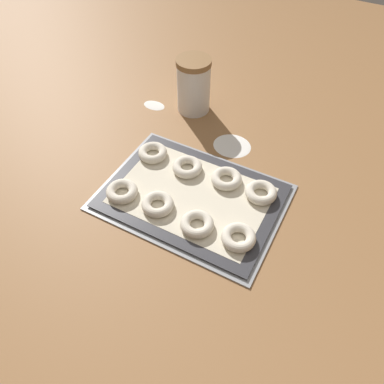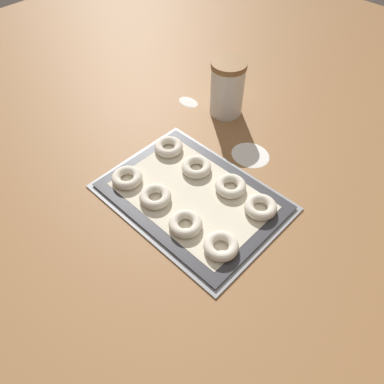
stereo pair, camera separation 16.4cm
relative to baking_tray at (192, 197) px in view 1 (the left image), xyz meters
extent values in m
plane|color=olive|center=(0.02, 0.01, 0.00)|extent=(2.80, 2.80, 0.00)
cube|color=#93969B|center=(0.00, 0.00, 0.00)|extent=(0.44, 0.32, 0.01)
cube|color=#333338|center=(0.00, 0.00, 0.01)|extent=(0.42, 0.30, 0.00)
cube|color=beige|center=(0.00, 0.00, 0.01)|extent=(0.36, 0.24, 0.00)
torus|color=silver|center=(-0.15, -0.08, 0.02)|extent=(0.08, 0.08, 0.02)
torus|color=silver|center=(-0.05, -0.07, 0.02)|extent=(0.08, 0.08, 0.02)
torus|color=silver|center=(0.06, -0.08, 0.02)|extent=(0.08, 0.08, 0.02)
torus|color=silver|center=(0.15, -0.07, 0.02)|extent=(0.08, 0.08, 0.02)
torus|color=silver|center=(-0.16, 0.07, 0.02)|extent=(0.08, 0.08, 0.02)
torus|color=silver|center=(-0.05, 0.07, 0.02)|extent=(0.08, 0.08, 0.02)
torus|color=silver|center=(0.06, 0.08, 0.02)|extent=(0.08, 0.08, 0.02)
torus|color=silver|center=(0.15, 0.08, 0.02)|extent=(0.08, 0.08, 0.02)
cylinder|color=white|center=(-0.17, 0.33, 0.07)|extent=(0.10, 0.10, 0.15)
cylinder|color=olive|center=(-0.17, 0.33, 0.16)|extent=(0.10, 0.10, 0.02)
ellipsoid|color=white|center=(-0.29, 0.28, 0.00)|extent=(0.07, 0.05, 0.00)
ellipsoid|color=white|center=(0.01, 0.22, 0.00)|extent=(0.11, 0.10, 0.00)
camera|label=1|loc=(0.29, -0.53, 0.71)|focal=35.00mm
camera|label=2|loc=(0.42, -0.43, 0.71)|focal=35.00mm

